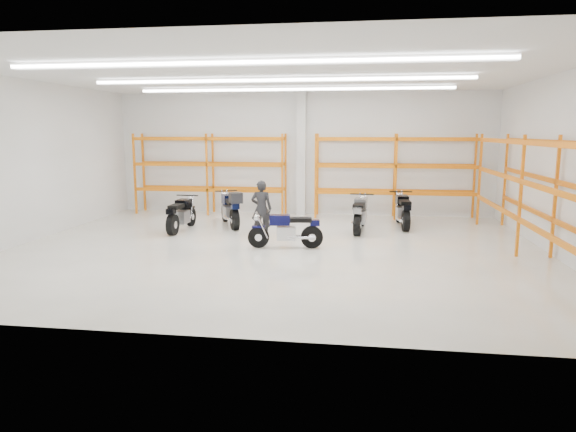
# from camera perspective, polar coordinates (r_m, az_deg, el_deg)

# --- Properties ---
(ground) EXTENTS (14.00, 14.00, 0.00)m
(ground) POSITION_cam_1_polar(r_m,az_deg,el_deg) (13.65, -1.41, -3.64)
(ground) COLOR beige
(ground) RESTS_ON ground
(room_shell) EXTENTS (14.02, 12.02, 4.51)m
(room_shell) POSITION_cam_1_polar(r_m,az_deg,el_deg) (13.32, -1.45, 10.27)
(room_shell) COLOR silver
(room_shell) RESTS_ON ground
(motorcycle_main) EXTENTS (2.01, 0.66, 0.99)m
(motorcycle_main) POSITION_cam_1_polar(r_m,az_deg,el_deg) (13.64, 0.09, -1.66)
(motorcycle_main) COLOR black
(motorcycle_main) RESTS_ON ground
(motorcycle_back_a) EXTENTS (0.72, 2.17, 1.07)m
(motorcycle_back_a) POSITION_cam_1_polar(r_m,az_deg,el_deg) (16.29, -11.84, 0.08)
(motorcycle_back_a) COLOR black
(motorcycle_back_a) RESTS_ON ground
(motorcycle_back_b) EXTENTS (1.28, 2.22, 1.21)m
(motorcycle_back_b) POSITION_cam_1_polar(r_m,az_deg,el_deg) (16.77, -6.39, 0.77)
(motorcycle_back_b) COLOR black
(motorcycle_back_b) RESTS_ON ground
(motorcycle_back_c) EXTENTS (0.75, 2.26, 1.11)m
(motorcycle_back_c) POSITION_cam_1_polar(r_m,az_deg,el_deg) (16.05, 7.96, 0.13)
(motorcycle_back_c) COLOR black
(motorcycle_back_c) RESTS_ON ground
(motorcycle_back_d) EXTENTS (0.75, 2.26, 1.11)m
(motorcycle_back_d) POSITION_cam_1_polar(r_m,az_deg,el_deg) (17.00, 12.63, 0.50)
(motorcycle_back_d) COLOR black
(motorcycle_back_d) RESTS_ON ground
(standing_man) EXTENTS (0.63, 0.42, 1.67)m
(standing_man) POSITION_cam_1_polar(r_m,az_deg,el_deg) (15.05, -2.97, 0.81)
(standing_man) COLOR black
(standing_man) RESTS_ON ground
(structural_column) EXTENTS (0.32, 0.32, 4.50)m
(structural_column) POSITION_cam_1_polar(r_m,az_deg,el_deg) (19.08, 1.50, 6.90)
(structural_column) COLOR white
(structural_column) RESTS_ON ground
(pallet_racking_back_left) EXTENTS (5.67, 0.87, 3.00)m
(pallet_racking_back_left) POSITION_cam_1_polar(r_m,az_deg,el_deg) (19.46, -8.67, 5.47)
(pallet_racking_back_left) COLOR #DA6400
(pallet_racking_back_left) RESTS_ON ground
(pallet_racking_back_right) EXTENTS (5.67, 0.87, 3.00)m
(pallet_racking_back_right) POSITION_cam_1_polar(r_m,az_deg,el_deg) (18.67, 11.83, 5.22)
(pallet_racking_back_right) COLOR #DA6400
(pallet_racking_back_right) RESTS_ON ground
(pallet_racking_side) EXTENTS (0.87, 9.07, 3.00)m
(pallet_racking_side) POSITION_cam_1_polar(r_m,az_deg,el_deg) (13.84, 26.10, 3.20)
(pallet_racking_side) COLOR #DA6400
(pallet_racking_side) RESTS_ON ground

